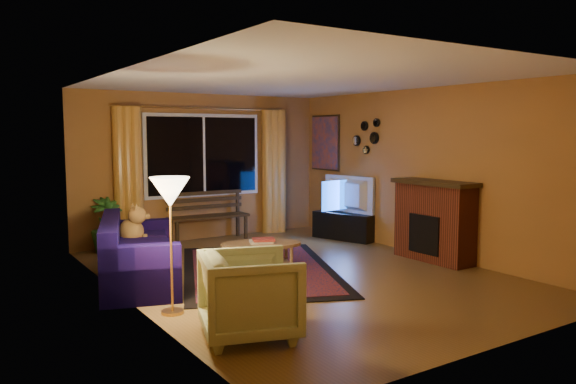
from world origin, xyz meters
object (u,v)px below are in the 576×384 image
bench (209,229)px  coffee_table (261,257)px  armchair (250,291)px  tv_console (344,226)px  floor_lamp (171,247)px  sofa (139,251)px

bench → coffee_table: size_ratio=1.28×
armchair → tv_console: armchair is taller
bench → floor_lamp: 3.93m
bench → armchair: 4.68m
bench → coffee_table: bearing=-95.8°
bench → floor_lamp: bearing=-117.9°
armchair → coffee_table: (1.29, 2.01, -0.23)m
bench → armchair: size_ratio=1.62×
floor_lamp → armchair: bearing=-71.4°
coffee_table → floor_lamp: bearing=-148.6°
bench → floor_lamp: floor_lamp is taller
sofa → armchair: armchair is taller
coffee_table → sofa: bearing=168.0°
floor_lamp → coffee_table: (1.63, 1.00, -0.50)m
armchair → floor_lamp: floor_lamp is taller
sofa → floor_lamp: 1.36m
bench → tv_console: size_ratio=1.24×
bench → coffee_table: bench is taller
sofa → coffee_table: sofa is taller
sofa → tv_console: bearing=29.8°
sofa → floor_lamp: bearing=-77.0°
sofa → tv_console: sofa is taller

